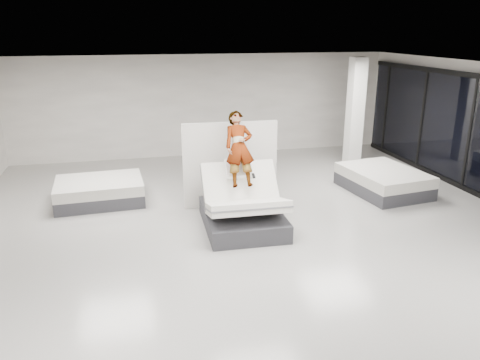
{
  "coord_description": "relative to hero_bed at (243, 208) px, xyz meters",
  "views": [
    {
      "loc": [
        -2.35,
        -7.77,
        3.97
      ],
      "look_at": [
        -0.23,
        1.08,
        1.0
      ],
      "focal_mm": 35.0,
      "sensor_mm": 36.0,
      "label": 1
    }
  ],
  "objects": [
    {
      "name": "remote",
      "position": [
        0.22,
        -0.02,
        0.7
      ],
      "size": [
        0.05,
        0.14,
        0.08
      ],
      "primitive_type": "cube",
      "rotation": [
        0.35,
        0.0,
        -0.03
      ],
      "color": "black",
      "rests_on": "person"
    },
    {
      "name": "divider_panel",
      "position": [
        0.03,
        1.32,
        0.57
      ],
      "size": [
        2.17,
        0.16,
        1.97
      ],
      "primitive_type": "cube",
      "rotation": [
        0.0,
        0.0,
        -0.03
      ],
      "color": "white",
      "rests_on": "floor"
    },
    {
      "name": "column",
      "position": [
        4.2,
        3.54,
        1.18
      ],
      "size": [
        0.4,
        0.4,
        3.2
      ],
      "primitive_type": "cube",
      "color": "white",
      "rests_on": "floor"
    },
    {
      "name": "flat_bed_right_far",
      "position": [
        3.99,
        1.34,
        -0.13
      ],
      "size": [
        1.83,
        2.29,
        0.58
      ],
      "color": "#323236",
      "rests_on": "floor"
    },
    {
      "name": "person",
      "position": [
        0.01,
        0.33,
        0.89
      ],
      "size": [
        0.65,
        1.6,
        1.23
      ],
      "primitive_type": "imported",
      "rotation": [
        0.99,
        0.0,
        -0.03
      ],
      "color": "slate",
      "rests_on": "hero_bed"
    },
    {
      "name": "room",
      "position": [
        0.2,
        -0.96,
        1.18
      ],
      "size": [
        14.0,
        14.04,
        3.2
      ],
      "color": "#A2A099",
      "rests_on": "ground"
    },
    {
      "name": "flat_bed_left_far",
      "position": [
        -2.95,
        2.23,
        -0.14
      ],
      "size": [
        2.06,
        1.59,
        0.55
      ],
      "color": "#323236",
      "rests_on": "floor"
    },
    {
      "name": "hero_bed",
      "position": [
        0.0,
        0.0,
        0.0
      ],
      "size": [
        1.63,
        2.12,
        1.38
      ],
      "color": "#323236",
      "rests_on": "floor"
    }
  ]
}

